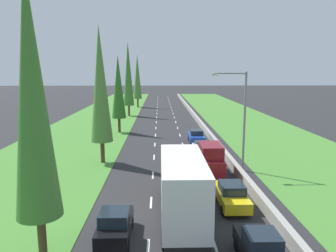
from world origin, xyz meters
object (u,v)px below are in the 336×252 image
at_px(poplar_tree_nearest, 32,95).
at_px(poplar_tree_third, 118,87).
at_px(maroon_van_right_lane, 210,160).
at_px(white_box_truck_centre_lane, 182,187).
at_px(black_hatchback_left_lane, 115,225).
at_px(black_hatchback_right_lane, 260,248).
at_px(yellow_sedan_right_lane, 231,195).
at_px(poplar_tree_fifth, 137,77).
at_px(white_hatchback_right_lane, 202,149).
at_px(street_light_mast, 241,114).
at_px(poplar_tree_fourth, 128,74).
at_px(blue_sedan_right_lane, 196,136).
at_px(poplar_tree_second, 100,85).

distance_m(poplar_tree_nearest, poplar_tree_third, 32.89).
height_order(maroon_van_right_lane, poplar_tree_third, poplar_tree_third).
distance_m(white_box_truck_centre_lane, black_hatchback_left_lane, 4.47).
bearing_deg(black_hatchback_left_lane, black_hatchback_right_lane, -19.39).
distance_m(yellow_sedan_right_lane, poplar_tree_fifth, 62.65).
relative_size(white_hatchback_right_lane, poplar_tree_third, 0.34).
relative_size(black_hatchback_left_lane, poplar_tree_nearest, 0.28).
bearing_deg(white_box_truck_centre_lane, street_light_mast, 59.21).
bearing_deg(maroon_van_right_lane, poplar_tree_fourth, 105.52).
xyz_separation_m(black_hatchback_left_lane, poplar_tree_fifth, (-3.14, 65.60, 6.87)).
bearing_deg(poplar_tree_third, poplar_tree_fourth, 90.83).
bearing_deg(white_box_truck_centre_lane, white_hatchback_right_lane, 78.03).
distance_m(blue_sedan_right_lane, poplar_tree_nearest, 28.72).
bearing_deg(street_light_mast, poplar_tree_nearest, -133.51).
height_order(white_hatchback_right_lane, poplar_tree_third, poplar_tree_third).
bearing_deg(poplar_tree_nearest, white_box_truck_centre_lane, 27.73).
height_order(poplar_tree_fourth, street_light_mast, poplar_tree_fourth).
height_order(black_hatchback_right_lane, poplar_tree_fifth, poplar_tree_fifth).
bearing_deg(white_hatchback_right_lane, poplar_tree_third, 126.35).
relative_size(poplar_tree_nearest, poplar_tree_third, 1.22).
relative_size(poplar_tree_fourth, street_light_mast, 1.65).
relative_size(white_box_truck_centre_lane, blue_sedan_right_lane, 2.09).
bearing_deg(yellow_sedan_right_lane, poplar_tree_nearest, -150.91).
bearing_deg(white_hatchback_right_lane, white_box_truck_centre_lane, -101.97).
distance_m(black_hatchback_right_lane, poplar_tree_fourth, 53.63).
xyz_separation_m(black_hatchback_left_lane, poplar_tree_fourth, (-3.86, 49.42, 7.65)).
bearing_deg(maroon_van_right_lane, street_light_mast, 21.93).
bearing_deg(maroon_van_right_lane, white_hatchback_right_lane, 89.48).
bearing_deg(poplar_tree_third, poplar_tree_second, -88.80).
relative_size(white_box_truck_centre_lane, street_light_mast, 1.04).
bearing_deg(poplar_tree_third, white_box_truck_centre_lane, -75.87).
relative_size(yellow_sedan_right_lane, poplar_tree_fifth, 0.34).
relative_size(white_box_truck_centre_lane, poplar_tree_third, 0.83).
distance_m(poplar_tree_fourth, street_light_mast, 39.92).
distance_m(black_hatchback_left_lane, black_hatchback_right_lane, 7.55).
bearing_deg(poplar_tree_fifth, poplar_tree_nearest, -90.13).
distance_m(black_hatchback_left_lane, white_hatchback_right_lane, 18.29).
xyz_separation_m(white_box_truck_centre_lane, poplar_tree_third, (-7.34, 29.17, 4.54)).
bearing_deg(poplar_tree_nearest, white_hatchback_right_lane, 61.27).
xyz_separation_m(poplar_tree_fourth, street_light_mast, (13.55, -37.41, -3.26)).
distance_m(poplar_tree_nearest, poplar_tree_second, 16.68).
bearing_deg(poplar_tree_nearest, black_hatchback_left_lane, 26.78).
relative_size(white_box_truck_centre_lane, black_hatchback_right_lane, 2.41).
height_order(poplar_tree_second, poplar_tree_fourth, poplar_tree_fourth).
bearing_deg(white_hatchback_right_lane, maroon_van_right_lane, -90.52).
bearing_deg(street_light_mast, yellow_sedan_right_lane, -107.37).
bearing_deg(poplar_tree_third, street_light_mast, -55.31).
xyz_separation_m(black_hatchback_right_lane, poplar_tree_nearest, (-10.42, 0.85, 7.14)).
relative_size(black_hatchback_left_lane, poplar_tree_second, 0.29).
bearing_deg(poplar_tree_second, poplar_tree_nearest, -90.11).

